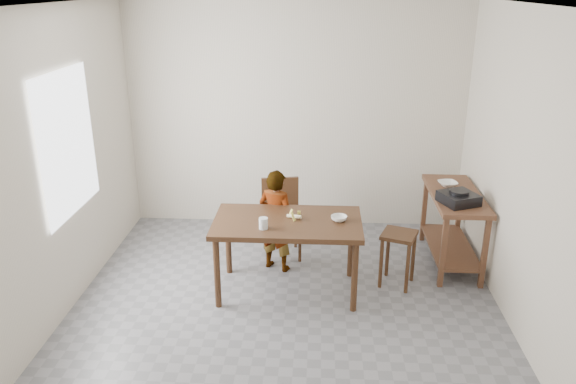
# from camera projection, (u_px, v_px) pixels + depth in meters

# --- Properties ---
(floor) EXTENTS (4.00, 4.00, 0.04)m
(floor) POSITION_uv_depth(u_px,v_px,m) (286.00, 308.00, 5.28)
(floor) COLOR slate
(floor) RESTS_ON ground
(ceiling) EXTENTS (4.00, 4.00, 0.04)m
(ceiling) POSITION_uv_depth(u_px,v_px,m) (285.00, 1.00, 4.32)
(ceiling) COLOR white
(ceiling) RESTS_ON wall_back
(wall_back) EXTENTS (4.00, 0.04, 2.70)m
(wall_back) POSITION_uv_depth(u_px,v_px,m) (296.00, 117.00, 6.69)
(wall_back) COLOR beige
(wall_back) RESTS_ON ground
(wall_front) EXTENTS (4.00, 0.04, 2.70)m
(wall_front) POSITION_uv_depth(u_px,v_px,m) (262.00, 293.00, 2.91)
(wall_front) COLOR beige
(wall_front) RESTS_ON ground
(wall_left) EXTENTS (0.04, 4.00, 2.70)m
(wall_left) POSITION_uv_depth(u_px,v_px,m) (55.00, 166.00, 4.91)
(wall_left) COLOR beige
(wall_left) RESTS_ON ground
(wall_right) EXTENTS (0.04, 4.00, 2.70)m
(wall_right) POSITION_uv_depth(u_px,v_px,m) (526.00, 174.00, 4.69)
(wall_right) COLOR beige
(wall_right) RESTS_ON ground
(window_pane) EXTENTS (0.02, 1.10, 1.30)m
(window_pane) POSITION_uv_depth(u_px,v_px,m) (68.00, 143.00, 5.04)
(window_pane) COLOR silver
(window_pane) RESTS_ON wall_left
(dining_table) EXTENTS (1.40, 0.80, 0.75)m
(dining_table) POSITION_uv_depth(u_px,v_px,m) (287.00, 256.00, 5.42)
(dining_table) COLOR #3C2414
(dining_table) RESTS_ON floor
(prep_counter) EXTENTS (0.50, 1.20, 0.80)m
(prep_counter) POSITION_uv_depth(u_px,v_px,m) (452.00, 228.00, 5.98)
(prep_counter) COLOR brown
(prep_counter) RESTS_ON floor
(child) EXTENTS (0.47, 0.40, 1.10)m
(child) POSITION_uv_depth(u_px,v_px,m) (276.00, 221.00, 5.79)
(child) COLOR white
(child) RESTS_ON floor
(dining_chair) EXTENTS (0.47, 0.47, 0.85)m
(dining_chair) POSITION_uv_depth(u_px,v_px,m) (282.00, 220.00, 6.12)
(dining_chair) COLOR #3C2414
(dining_chair) RESTS_ON floor
(stool) EXTENTS (0.41, 0.41, 0.56)m
(stool) POSITION_uv_depth(u_px,v_px,m) (397.00, 259.00, 5.57)
(stool) COLOR #3C2414
(stool) RESTS_ON floor
(glass_tumbler) EXTENTS (0.11, 0.11, 0.10)m
(glass_tumbler) POSITION_uv_depth(u_px,v_px,m) (263.00, 223.00, 5.10)
(glass_tumbler) COLOR silver
(glass_tumbler) RESTS_ON dining_table
(small_bowl) EXTENTS (0.17, 0.17, 0.05)m
(small_bowl) POSITION_uv_depth(u_px,v_px,m) (339.00, 218.00, 5.28)
(small_bowl) COLOR white
(small_bowl) RESTS_ON dining_table
(banana) EXTENTS (0.19, 0.16, 0.06)m
(banana) POSITION_uv_depth(u_px,v_px,m) (294.00, 216.00, 5.32)
(banana) COLOR #FFE050
(banana) RESTS_ON dining_table
(serving_bowl) EXTENTS (0.23, 0.23, 0.05)m
(serving_bowl) POSITION_uv_depth(u_px,v_px,m) (448.00, 184.00, 6.03)
(serving_bowl) COLOR white
(serving_bowl) RESTS_ON prep_counter
(gas_burner) EXTENTS (0.42, 0.42, 0.11)m
(gas_burner) POSITION_uv_depth(u_px,v_px,m) (459.00, 198.00, 5.55)
(gas_burner) COLOR black
(gas_burner) RESTS_ON prep_counter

